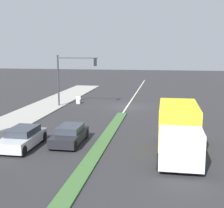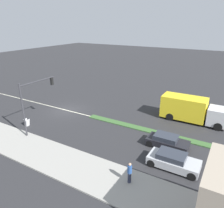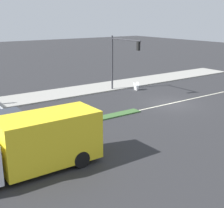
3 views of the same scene
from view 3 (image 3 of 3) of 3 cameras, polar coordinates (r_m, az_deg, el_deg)
lane_marking_center at (r=28.81m, az=10.75°, el=0.12°), size 0.16×60.00×0.01m
traffic_signal_main at (r=31.79m, az=1.55°, el=9.01°), size 4.59×0.34×5.60m
warning_aframe_sign at (r=33.38m, az=4.46°, el=3.25°), size 0.45×0.53×0.84m
delivery_truck at (r=16.26m, az=-14.31°, el=-7.08°), size 2.44×7.50×2.87m
sedan_dark at (r=23.19m, az=-19.26°, el=-2.83°), size 1.76×3.87×1.22m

